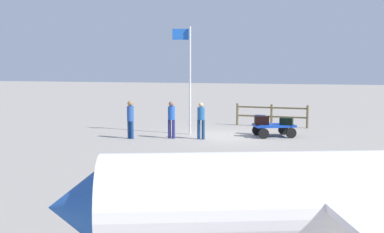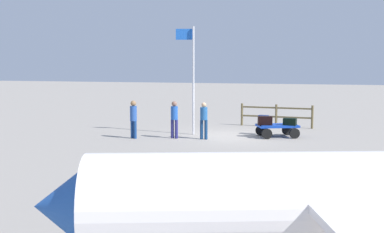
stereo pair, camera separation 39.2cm
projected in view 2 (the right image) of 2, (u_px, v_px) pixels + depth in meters
The scene contains 11 objects.
ground_plane at pixel (227, 136), 21.57m from camera, with size 120.00×120.00×0.00m, color gray.
luggage_cart at pixel (277, 128), 21.28m from camera, with size 2.07×1.77×0.57m.
suitcase_maroon at pixel (265, 121), 21.12m from camera, with size 0.69×0.46×0.40m.
suitcase_grey at pixel (290, 122), 21.06m from camera, with size 0.61×0.41×0.32m.
suitcase_olive at pixel (263, 119), 21.90m from camera, with size 0.49×0.41×0.36m.
worker_lead at pixel (204, 118), 20.57m from camera, with size 0.34×0.33×1.64m.
worker_trailing at pixel (174, 117), 20.85m from camera, with size 0.34×0.34×1.67m.
worker_supervisor at pixel (133, 117), 20.82m from camera, with size 0.40×0.40×1.70m.
airplane_near at pixel (310, 203), 7.01m from camera, with size 8.18×4.80×3.20m.
flagpole at pixel (192, 72), 21.82m from camera, with size 0.88×0.22×5.05m.
wooden_fence at pixel (276, 114), 24.70m from camera, with size 3.84×0.40×1.20m.
Camera 2 is at (-4.48, 20.92, 3.29)m, focal length 43.67 mm.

